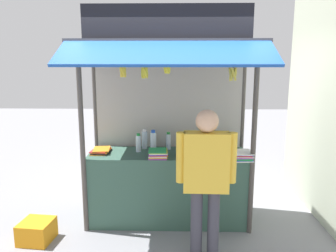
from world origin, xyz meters
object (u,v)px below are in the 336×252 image
object	(u,v)px
water_bottle_mid_left	(153,141)
magazine_stack_left	(242,155)
banana_bunch_leftmost	(145,72)
banana_bunch_rightmost	(123,71)
banana_bunch_inner_right	(233,73)
magazine_stack_right	(184,153)
water_bottle_front_left	(138,143)
magazine_stack_mid_right	(101,151)
banana_bunch_inner_left	(167,68)
water_bottle_back_left	(168,141)
plastic_crate	(37,231)
vendor_person	(206,172)
water_bottle_far_left	(145,139)
water_bottle_center	(230,142)
magazine_stack_rear_center	(158,154)

from	to	relation	value
water_bottle_mid_left	magazine_stack_left	bearing A→B (deg)	-16.86
water_bottle_mid_left	banana_bunch_leftmost	bearing A→B (deg)	-96.03
banana_bunch_rightmost	banana_bunch_inner_right	bearing A→B (deg)	-0.01
magazine_stack_right	banana_bunch_leftmost	world-z (taller)	banana_bunch_leftmost
banana_bunch_rightmost	banana_bunch_inner_right	xyz separation A→B (m)	(1.19, -0.00, -0.02)
water_bottle_front_left	magazine_stack_right	world-z (taller)	water_bottle_front_left
water_bottle_mid_left	magazine_stack_left	xyz separation A→B (m)	(1.08, -0.33, -0.08)
banana_bunch_inner_right	banana_bunch_leftmost	world-z (taller)	same
magazine_stack_mid_right	banana_bunch_inner_left	bearing A→B (deg)	-26.02
water_bottle_mid_left	magazine_stack_right	world-z (taller)	water_bottle_mid_left
water_bottle_back_left	water_bottle_front_left	world-z (taller)	water_bottle_front_left
water_bottle_back_left	banana_bunch_rightmost	distance (m)	1.21
banana_bunch_rightmost	plastic_crate	world-z (taller)	banana_bunch_rightmost
vendor_person	magazine_stack_right	bearing A→B (deg)	105.45
banana_bunch_inner_right	vendor_person	xyz separation A→B (m)	(-0.31, -0.46, -0.96)
water_bottle_mid_left	vendor_person	bearing A→B (deg)	-58.31
banana_bunch_rightmost	vendor_person	bearing A→B (deg)	-27.49
banana_bunch_inner_right	water_bottle_mid_left	bearing A→B (deg)	150.79
banana_bunch_inner_right	water_bottle_far_left	bearing A→B (deg)	148.00
water_bottle_far_left	banana_bunch_rightmost	world-z (taller)	banana_bunch_rightmost
water_bottle_back_left	water_bottle_center	distance (m)	0.81
water_bottle_center	magazine_stack_mid_right	xyz separation A→B (m)	(-1.66, -0.19, -0.08)
water_bottle_front_left	magazine_stack_rear_center	size ratio (longest dim) A/B	0.84
water_bottle_center	banana_bunch_leftmost	xyz separation A→B (m)	(-1.06, -0.61, 0.92)
water_bottle_far_left	water_bottle_front_left	xyz separation A→B (m)	(-0.06, -0.17, -0.01)
banana_bunch_rightmost	plastic_crate	xyz separation A→B (m)	(-1.02, -0.16, -1.82)
magazine_stack_right	water_bottle_back_left	bearing A→B (deg)	128.35
water_bottle_back_left	magazine_stack_rear_center	size ratio (longest dim) A/B	0.82
water_bottle_front_left	banana_bunch_leftmost	bearing A→B (deg)	-74.08
water_bottle_far_left	magazine_stack_rear_center	world-z (taller)	water_bottle_far_left
magazine_stack_rear_center	banana_bunch_rightmost	bearing A→B (deg)	-146.60
banana_bunch_inner_right	vendor_person	bearing A→B (deg)	-123.80
magazine_stack_left	water_bottle_front_left	bearing A→B (deg)	166.72
magazine_stack_right	banana_bunch_rightmost	bearing A→B (deg)	-153.03
magazine_stack_right	water_bottle_center	bearing A→B (deg)	22.92
banana_bunch_leftmost	banana_bunch_inner_left	xyz separation A→B (m)	(0.25, -0.00, 0.04)
water_bottle_back_left	water_bottle_center	size ratio (longest dim) A/B	1.03
magazine_stack_rear_center	water_bottle_back_left	bearing A→B (deg)	72.45
magazine_stack_right	banana_bunch_inner_left	bearing A→B (deg)	-120.04
plastic_crate	magazine_stack_right	bearing A→B (deg)	16.55
magazine_stack_mid_right	vendor_person	world-z (taller)	vendor_person
magazine_stack_mid_right	plastic_crate	xyz separation A→B (m)	(-0.65, -0.57, -0.81)
magazine_stack_right	banana_bunch_rightmost	xyz separation A→B (m)	(-0.68, -0.35, 1.01)
magazine_stack_left	banana_bunch_leftmost	bearing A→B (deg)	-171.12
magazine_stack_mid_right	banana_bunch_inner_right	xyz separation A→B (m)	(1.56, -0.42, 0.99)
magazine_stack_left	banana_bunch_leftmost	size ratio (longest dim) A/B	1.04
magazine_stack_right	banana_bunch_leftmost	distance (m)	1.15
water_bottle_far_left	banana_bunch_leftmost	bearing A→B (deg)	-83.68
water_bottle_front_left	banana_bunch_leftmost	distance (m)	1.04
water_bottle_front_left	plastic_crate	size ratio (longest dim) A/B	0.69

